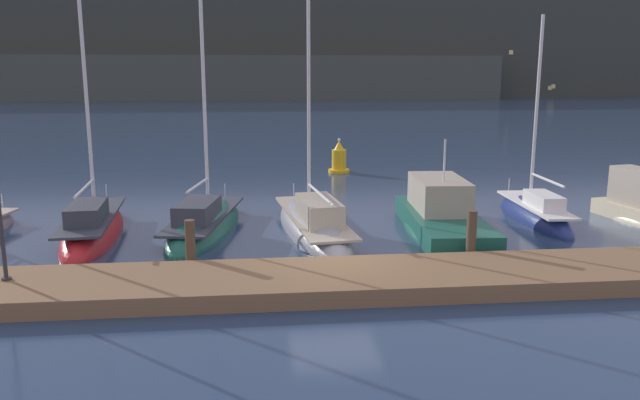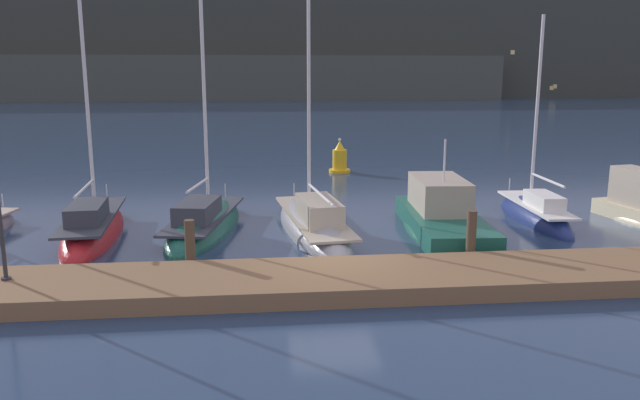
# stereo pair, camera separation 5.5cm
# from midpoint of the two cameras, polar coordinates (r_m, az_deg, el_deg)

# --- Properties ---
(ground_plane) EXTENTS (400.00, 400.00, 0.00)m
(ground_plane) POSITION_cam_midpoint_polar(r_m,az_deg,el_deg) (17.60, 1.23, -6.36)
(ground_plane) COLOR navy
(dock) EXTENTS (30.47, 2.80, 0.45)m
(dock) POSITION_cam_midpoint_polar(r_m,az_deg,el_deg) (16.05, 1.95, -7.34)
(dock) COLOR brown
(dock) RESTS_ON ground
(mooring_pile_1) EXTENTS (0.28, 0.28, 1.51)m
(mooring_pile_1) POSITION_cam_midpoint_polar(r_m,az_deg,el_deg) (17.42, -11.85, -4.22)
(mooring_pile_1) COLOR #4C3D2D
(mooring_pile_1) RESTS_ON ground
(mooring_pile_2) EXTENTS (0.28, 0.28, 1.58)m
(mooring_pile_2) POSITION_cam_midpoint_polar(r_m,az_deg,el_deg) (18.35, 13.58, -3.36)
(mooring_pile_2) COLOR #4C3D2D
(mooring_pile_2) RESTS_ON ground
(sailboat_berth_2) EXTENTS (2.24, 7.12, 10.19)m
(sailboat_berth_2) POSITION_cam_midpoint_polar(r_m,az_deg,el_deg) (22.38, -20.09, -2.83)
(sailboat_berth_2) COLOR red
(sailboat_berth_2) RESTS_ON ground
(sailboat_berth_3) EXTENTS (3.10, 7.42, 10.50)m
(sailboat_berth_3) POSITION_cam_midpoint_polar(r_m,az_deg,el_deg) (22.09, -10.59, -2.51)
(sailboat_berth_3) COLOR #195647
(sailboat_berth_3) RESTS_ON ground
(sailboat_berth_4) EXTENTS (2.80, 8.35, 10.70)m
(sailboat_berth_4) POSITION_cam_midpoint_polar(r_m,az_deg,el_deg) (21.64, -0.68, -2.58)
(sailboat_berth_4) COLOR gray
(sailboat_berth_4) RESTS_ON ground
(motorboat_berth_5) EXTENTS (2.87, 7.24, 3.72)m
(motorboat_berth_5) POSITION_cam_midpoint_polar(r_m,az_deg,el_deg) (21.94, 11.03, -2.06)
(motorboat_berth_5) COLOR #195647
(motorboat_berth_5) RESTS_ON ground
(sailboat_berth_6) EXTENTS (1.65, 6.08, 8.17)m
(sailboat_berth_6) POSITION_cam_midpoint_polar(r_m,az_deg,el_deg) (24.54, 18.97, -1.52)
(sailboat_berth_6) COLOR navy
(sailboat_berth_6) RESTS_ON ground
(channel_buoy) EXTENTS (1.17, 1.17, 1.87)m
(channel_buoy) POSITION_cam_midpoint_polar(r_m,az_deg,el_deg) (34.10, 1.70, 3.69)
(channel_buoy) COLOR gold
(channel_buoy) RESTS_ON ground
(hillside_backdrop) EXTENTS (240.00, 23.00, 19.51)m
(hillside_backdrop) POSITION_cam_midpoint_polar(r_m,az_deg,el_deg) (127.05, -7.01, 13.27)
(hillside_backdrop) COLOR #333833
(hillside_backdrop) RESTS_ON ground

